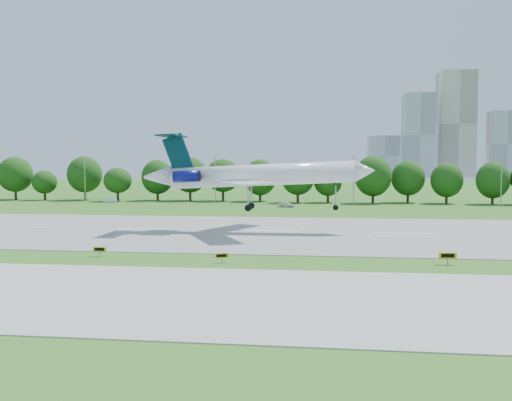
% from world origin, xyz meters
% --- Properties ---
extents(ground, '(600.00, 600.00, 0.00)m').
position_xyz_m(ground, '(0.00, 0.00, 0.00)').
color(ground, '#286019').
rests_on(ground, ground).
extents(runway, '(400.00, 45.00, 0.08)m').
position_xyz_m(runway, '(0.00, 25.00, 0.04)').
color(runway, gray).
rests_on(runway, ground).
extents(taxiway, '(400.00, 23.00, 0.08)m').
position_xyz_m(taxiway, '(0.00, -18.00, 0.04)').
color(taxiway, '#ADADA8').
rests_on(taxiway, ground).
extents(tree_line, '(288.40, 8.40, 10.40)m').
position_xyz_m(tree_line, '(0.00, 92.00, 6.19)').
color(tree_line, '#382314').
rests_on(tree_line, ground).
extents(light_poles, '(175.90, 0.25, 12.19)m').
position_xyz_m(light_poles, '(-2.50, 82.00, 6.34)').
color(light_poles, gray).
rests_on(light_poles, ground).
extents(skyline, '(127.00, 52.00, 80.00)m').
position_xyz_m(skyline, '(100.16, 390.61, 30.46)').
color(skyline, '#B2B2B7').
rests_on(skyline, ground).
extents(airliner, '(35.56, 25.97, 11.89)m').
position_xyz_m(airliner, '(-3.03, 24.97, 8.73)').
color(airliner, white).
rests_on(airliner, ground).
extents(taxi_sign_left, '(1.53, 0.23, 1.07)m').
position_xyz_m(taxi_sign_left, '(-16.60, -0.50, 0.79)').
color(taxi_sign_left, gray).
rests_on(taxi_sign_left, ground).
extents(taxi_sign_centre, '(1.43, 0.66, 1.03)m').
position_xyz_m(taxi_sign_centre, '(-2.18, -2.90, 0.76)').
color(taxi_sign_centre, gray).
rests_on(taxi_sign_centre, ground).
extents(taxi_sign_right, '(1.81, 0.37, 1.27)m').
position_xyz_m(taxi_sign_right, '(21.11, -0.98, 0.94)').
color(taxi_sign_right, gray).
rests_on(taxi_sign_right, ground).
extents(service_vehicle_a, '(3.93, 2.48, 1.22)m').
position_xyz_m(service_vehicle_a, '(-49.25, 84.82, 0.61)').
color(service_vehicle_a, silver).
rests_on(service_vehicle_a, ground).
extents(service_vehicle_b, '(4.18, 2.35, 1.34)m').
position_xyz_m(service_vehicle_b, '(-1.09, 73.35, 0.67)').
color(service_vehicle_b, silver).
rests_on(service_vehicle_b, ground).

